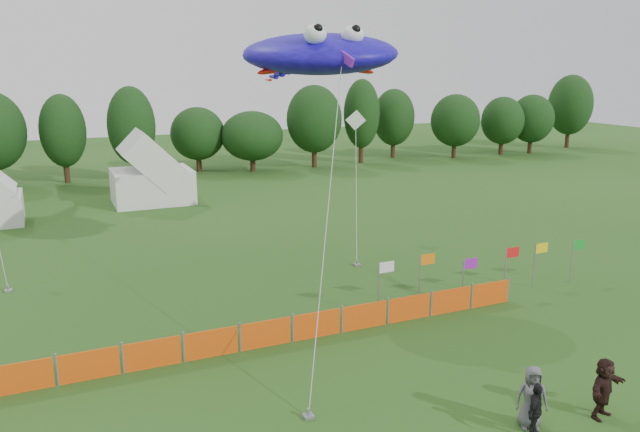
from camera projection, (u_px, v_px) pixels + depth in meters
name	position (u px, v px, depth m)	size (l,w,h in m)	color
treeline	(161.00, 130.00, 55.45)	(104.57, 8.78, 8.36)	#382314
tent_right	(152.00, 175.00, 45.49)	(5.68, 4.54, 4.01)	silver
barrier_fence	(266.00, 334.00, 22.41)	(21.90, 0.06, 1.00)	#DA4A0C
flag_row	(484.00, 266.00, 27.07)	(10.73, 0.64, 2.21)	gray
spectator_d	(535.00, 411.00, 16.89)	(0.91, 0.38, 1.56)	black
spectator_e	(531.00, 397.00, 17.34)	(0.90, 0.58, 1.84)	#525157
spectator_f	(604.00, 388.00, 17.84)	(1.69, 0.54, 1.82)	black
stingray_kite	(316.00, 54.00, 27.30)	(9.34, 19.66, 11.58)	#1F0ED2
small_kite_white	(356.00, 155.00, 35.51)	(3.92, 6.84, 7.31)	white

